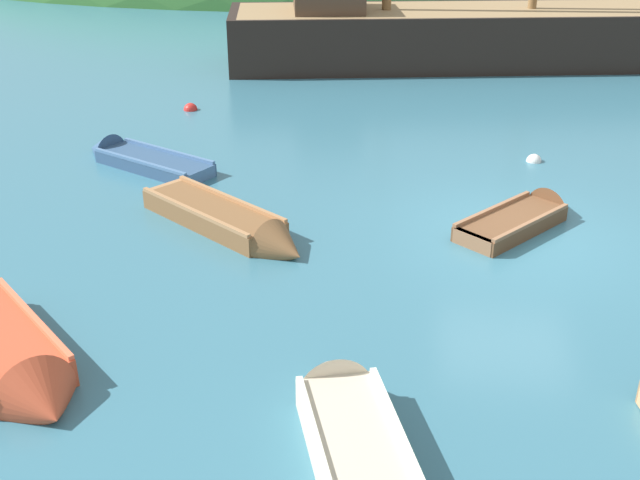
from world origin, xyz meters
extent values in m
plane|color=teal|center=(0.00, 0.00, 0.00)|extent=(120.00, 120.00, 0.00)
cube|color=black|center=(-0.77, 13.28, 0.49)|extent=(14.87, 5.87, 2.59)
cube|color=#997A51|center=(-0.77, 13.28, 1.74)|extent=(14.25, 5.50, 0.10)
cube|color=brown|center=(-0.11, 0.13, 0.07)|extent=(2.20, 2.34, 0.39)
cone|color=brown|center=(0.84, 1.23, 0.07)|extent=(1.05, 1.02, 0.87)
cube|color=#8E6242|center=(-0.83, -0.70, 0.13)|extent=(0.70, 0.63, 0.27)
cube|color=#8E6242|center=(0.15, 0.44, 0.21)|extent=(0.75, 0.68, 0.05)
cube|color=#8E6242|center=(-0.37, -0.17, 0.21)|extent=(0.75, 0.68, 0.05)
cube|color=#8E6242|center=(0.20, -0.14, 0.30)|extent=(1.54, 1.76, 0.07)
cube|color=#8E6242|center=(-0.42, 0.40, 0.30)|extent=(1.54, 1.76, 0.07)
cube|color=brown|center=(-5.57, -0.19, 0.12)|extent=(3.04, 2.64, 0.48)
cone|color=brown|center=(-4.04, -1.36, 0.12)|extent=(1.14, 1.17, 0.89)
cube|color=#AE7B4F|center=(-6.76, 0.73, 0.19)|extent=(0.61, 0.74, 0.33)
cube|color=#AE7B4F|center=(-5.14, -0.52, 0.30)|extent=(0.67, 0.79, 0.05)
cube|color=#AE7B4F|center=(-6.00, 0.15, 0.30)|extent=(0.67, 0.79, 0.05)
cube|color=#AE7B4F|center=(-5.83, -0.53, 0.39)|extent=(2.46, 1.92, 0.07)
cube|color=#AE7B4F|center=(-5.31, 0.15, 0.39)|extent=(2.46, 1.92, 0.07)
cube|color=#335175|center=(-7.52, 2.48, 0.07)|extent=(2.90, 2.16, 0.39)
cone|color=#335175|center=(-9.05, 3.32, 0.07)|extent=(1.03, 1.11, 0.89)
cube|color=#4F75A1|center=(-6.34, 1.84, 0.13)|extent=(0.51, 0.80, 0.27)
cube|color=#4F75A1|center=(-7.95, 2.72, 0.21)|extent=(0.57, 0.84, 0.05)
cube|color=#4F75A1|center=(-7.10, 2.25, 0.21)|extent=(0.57, 0.84, 0.05)
cube|color=#4F75A1|center=(-7.32, 2.86, 0.30)|extent=(2.44, 1.38, 0.07)
cube|color=#4F75A1|center=(-7.73, 2.11, 0.30)|extent=(2.44, 1.38, 0.07)
cube|color=beige|center=(-2.42, -6.41, 0.13)|extent=(1.73, 2.75, 0.50)
cone|color=beige|center=(-2.90, -4.87, 0.13)|extent=(1.10, 0.91, 0.95)
cube|color=white|center=(-2.55, -5.98, 0.32)|extent=(0.93, 0.45, 0.05)
cube|color=white|center=(-2.28, -6.84, 0.32)|extent=(0.93, 0.45, 0.05)
cube|color=white|center=(-1.97, -6.27, 0.41)|extent=(0.83, 2.43, 0.07)
cube|color=white|center=(-2.86, -6.55, 0.41)|extent=(0.83, 2.43, 0.07)
cone|color=#C64C2D|center=(-6.24, -5.90, 0.14)|extent=(1.22, 1.23, 1.06)
cube|color=#FF6E48|center=(-7.11, -5.06, 0.33)|extent=(0.85, 0.86, 0.05)
cube|color=#FF6E48|center=(-7.08, -4.36, 0.42)|extent=(1.95, 1.89, 0.07)
sphere|color=white|center=(0.81, 3.93, 0.00)|extent=(0.34, 0.34, 0.34)
sphere|color=red|center=(-7.95, 7.01, 0.00)|extent=(0.38, 0.38, 0.38)
camera|label=1|loc=(-2.10, -12.98, 6.02)|focal=43.54mm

